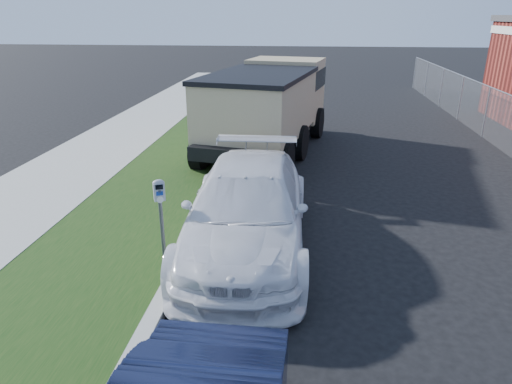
# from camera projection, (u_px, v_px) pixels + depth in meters

# --- Properties ---
(ground) EXTENTS (120.00, 120.00, 0.00)m
(ground) POSITION_uv_depth(u_px,v_px,m) (328.00, 267.00, 8.13)
(ground) COLOR black
(ground) RESTS_ON ground
(streetside) EXTENTS (6.12, 50.00, 0.15)m
(streetside) POSITION_uv_depth(u_px,v_px,m) (81.00, 207.00, 10.52)
(streetside) COLOR gray
(streetside) RESTS_ON ground
(parking_meter) EXTENTS (0.24, 0.20, 1.46)m
(parking_meter) POSITION_uv_depth(u_px,v_px,m) (160.00, 201.00, 7.89)
(parking_meter) COLOR #3F4247
(parking_meter) RESTS_ON ground
(white_wagon) EXTENTS (2.41, 5.56, 1.59)m
(white_wagon) POSITION_uv_depth(u_px,v_px,m) (247.00, 209.00, 8.58)
(white_wagon) COLOR white
(white_wagon) RESTS_ON ground
(dump_truck) EXTENTS (3.92, 7.33, 2.73)m
(dump_truck) POSITION_uv_depth(u_px,v_px,m) (270.00, 103.00, 14.76)
(dump_truck) COLOR black
(dump_truck) RESTS_ON ground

